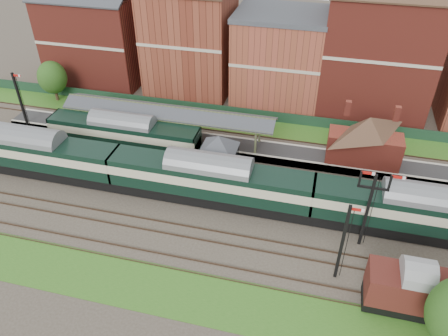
% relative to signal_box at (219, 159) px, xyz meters
% --- Properties ---
extents(ground, '(160.00, 160.00, 0.00)m').
position_rel_signal_box_xyz_m(ground, '(3.00, -3.25, -3.19)').
color(ground, '#473D33').
rests_on(ground, ground).
extents(grass_back, '(90.00, 4.50, 0.06)m').
position_rel_signal_box_xyz_m(grass_back, '(3.00, 12.75, -3.16)').
color(grass_back, '#2D6619').
rests_on(grass_back, ground).
extents(grass_front, '(90.00, 5.00, 0.06)m').
position_rel_signal_box_xyz_m(grass_front, '(3.00, -15.25, -3.16)').
color(grass_front, '#2D6619').
rests_on(grass_front, ground).
extents(fence, '(90.00, 0.12, 1.50)m').
position_rel_signal_box_xyz_m(fence, '(3.00, 14.75, -2.44)').
color(fence, '#193823').
rests_on(fence, ground).
extents(platform, '(55.00, 3.40, 1.00)m').
position_rel_signal_box_xyz_m(platform, '(-2.00, 6.50, -2.69)').
color(platform, '#2D2D2D').
rests_on(platform, ground).
extents(signal_box, '(5.40, 5.40, 6.00)m').
position_rel_signal_box_xyz_m(signal_box, '(0.00, 0.00, 0.00)').
color(signal_box, '#5F6E4E').
rests_on(signal_box, ground).
extents(brick_hut, '(3.20, 2.64, 2.94)m').
position_rel_signal_box_xyz_m(brick_hut, '(8.00, 0.00, -2.00)').
color(brick_hut, maroon).
rests_on(brick_hut, ground).
extents(station_building, '(8.10, 8.10, 5.90)m').
position_rel_signal_box_xyz_m(station_building, '(15.00, 6.50, 0.76)').
color(station_building, maroon).
rests_on(station_building, platform).
extents(canopy, '(26.00, 3.89, 4.08)m').
position_rel_signal_box_xyz_m(canopy, '(-8.00, 6.50, 1.39)').
color(canopy, '#465032').
rests_on(canopy, platform).
extents(semaphore_bracket, '(3.60, 0.25, 8.18)m').
position_rel_signal_box_xyz_m(semaphore_bracket, '(15.04, -5.75, 1.44)').
color(semaphore_bracket, black).
rests_on(semaphore_bracket, ground).
extents(semaphore_platform_end, '(1.23, 0.25, 8.00)m').
position_rel_signal_box_xyz_m(semaphore_platform_end, '(-26.98, 4.75, 0.96)').
color(semaphore_platform_end, black).
rests_on(semaphore_platform_end, ground).
extents(semaphore_siding, '(1.23, 0.25, 8.00)m').
position_rel_signal_box_xyz_m(semaphore_siding, '(13.02, -10.25, 0.96)').
color(semaphore_siding, black).
rests_on(semaphore_siding, ground).
extents(town_backdrop, '(69.00, 10.00, 16.00)m').
position_rel_signal_box_xyz_m(town_backdrop, '(2.82, 21.75, 3.81)').
color(town_backdrop, maroon).
rests_on(town_backdrop, ground).
extents(dmu_train, '(62.09, 3.26, 4.77)m').
position_rel_signal_box_xyz_m(dmu_train, '(-0.14, -3.25, -0.43)').
color(dmu_train, black).
rests_on(dmu_train, ground).
extents(platform_railcar, '(18.40, 2.90, 4.24)m').
position_rel_signal_box_xyz_m(platform_railcar, '(-12.47, 3.25, -0.72)').
color(platform_railcar, black).
rests_on(platform_railcar, ground).
extents(goods_van_a, '(6.77, 2.93, 4.11)m').
position_rel_signal_box_xyz_m(goods_van_a, '(18.54, -12.25, -0.87)').
color(goods_van_a, black).
rests_on(goods_van_a, ground).
extents(tree_back, '(4.06, 4.06, 5.94)m').
position_rel_signal_box_xyz_m(tree_back, '(-27.96, 13.21, 0.40)').
color(tree_back, '#382619').
rests_on(tree_back, ground).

